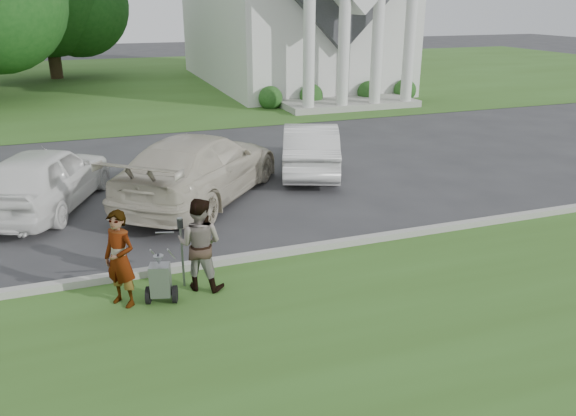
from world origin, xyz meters
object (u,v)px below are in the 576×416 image
striping_cart (161,281)px  person_left (120,260)px  parking_meter_near (181,244)px  car_d (311,147)px  person_right (200,245)px  car_b (45,178)px  car_c (200,167)px

striping_cart → person_left: 0.73m
parking_meter_near → car_d: 7.38m
striping_cart → person_left: size_ratio=0.66×
person_left → person_right: (1.30, 0.13, 0.01)m
parking_meter_near → car_b: size_ratio=0.29×
parking_meter_near → person_right: bearing=-28.4°
person_right → parking_meter_near: 0.32m
car_b → car_c: bearing=-166.2°
striping_cart → person_left: bearing=-178.1°
car_d → car_c: bearing=41.5°
car_b → car_c: 3.58m
person_left → car_c: (2.22, 4.72, 0.01)m
striping_cart → car_d: 7.99m
striping_cart → person_right: size_ratio=0.65×
car_c → car_b: bearing=30.7°
person_left → car_b: 5.40m
person_right → car_d: (4.35, 5.89, -0.10)m
car_b → car_d: car_b is taller
striping_cart → car_d: car_d is taller
car_b → striping_cart: bearing=131.6°
striping_cart → parking_meter_near: (0.43, 0.42, 0.41)m
striping_cart → person_left: person_left is taller
car_b → car_d: 7.03m
person_right → car_b: person_right is taller
person_left → parking_meter_near: size_ratio=1.26×
striping_cart → parking_meter_near: size_ratio=0.83×
person_left → car_b: size_ratio=0.36×
striping_cart → car_c: bearing=86.6°
person_right → car_b: 5.74m
striping_cart → car_b: car_b is taller
person_left → person_right: size_ratio=0.99×
car_c → person_right: bearing=117.5°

